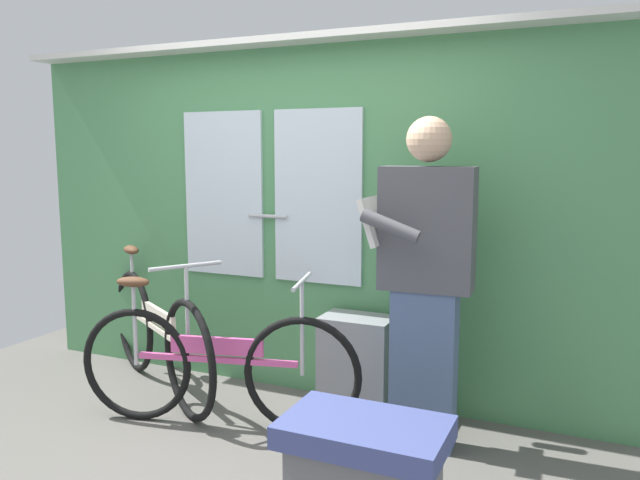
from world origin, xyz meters
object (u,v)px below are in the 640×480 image
bicycle_near_door (158,335)px  trash_bin_by_wall (357,365)px  bicycle_leaning_behind (216,365)px  passenger_reading_newspaper (424,276)px  bench_seat_corner (364,468)px

bicycle_near_door → trash_bin_by_wall: bearing=41.5°
bicycle_leaning_behind → passenger_reading_newspaper: 1.30m
passenger_reading_newspaper → trash_bin_by_wall: (-0.47, 0.26, -0.63)m
bicycle_near_door → trash_bin_by_wall: bicycle_near_door is taller
passenger_reading_newspaper → bench_seat_corner: (-0.04, -0.79, -0.69)m
trash_bin_by_wall → passenger_reading_newspaper: bearing=-29.1°
passenger_reading_newspaper → trash_bin_by_wall: passenger_reading_newspaper is taller
passenger_reading_newspaper → trash_bin_by_wall: 0.83m
bicycle_near_door → bench_seat_corner: 1.94m
bench_seat_corner → bicycle_near_door: bearing=154.6°
bicycle_leaning_behind → bench_seat_corner: bicycle_leaning_behind is taller
passenger_reading_newspaper → trash_bin_by_wall: bearing=-32.2°
bicycle_near_door → bench_seat_corner: size_ratio=2.16×
bicycle_near_door → passenger_reading_newspaper: 1.87m
bicycle_near_door → trash_bin_by_wall: size_ratio=2.53×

